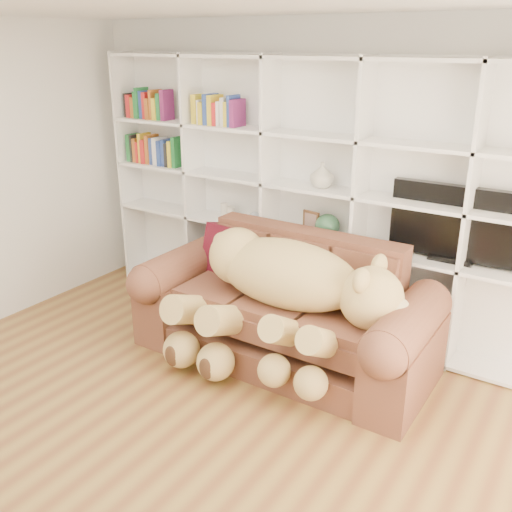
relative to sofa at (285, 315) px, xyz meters
The scene contains 13 objects.
floor 1.68m from the sofa, 94.28° to the right, with size 5.00×5.00×0.00m, color brown.
wall_back 1.30m from the sofa, 98.03° to the left, with size 5.00×0.02×2.70m, color silver.
bookshelf 1.23m from the sofa, 116.42° to the left, with size 4.43×0.35×2.40m.
sofa is the anchor object (origin of this frame).
teddy_bear 0.39m from the sofa, 69.27° to the right, with size 1.79×0.99×1.04m.
throw_pillow 0.81m from the sofa, 166.48° to the left, with size 0.45×0.15×0.45m, color #520E1C.
tv 1.53m from the sofa, 33.34° to the left, with size 1.02×0.18×0.60m.
picture_frame 0.91m from the sofa, 101.52° to the left, with size 0.17×0.03×0.21m, color #56361D.
green_vase 0.90m from the sofa, 87.85° to the left, with size 0.22×0.22×0.22m, color #326140.
figurine_tall 1.40m from the sofa, 148.33° to the left, with size 0.07×0.07×0.15m, color beige.
figurine_short 1.33m from the sofa, 146.32° to the left, with size 0.07×0.07×0.13m, color beige.
snow_globe 1.14m from the sofa, 137.65° to the left, with size 0.11×0.11×0.11m, color silver.
shelf_vase 1.24m from the sofa, 94.11° to the left, with size 0.21×0.21×0.22m, color beige.
Camera 1 is at (2.21, -2.03, 2.50)m, focal length 40.00 mm.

